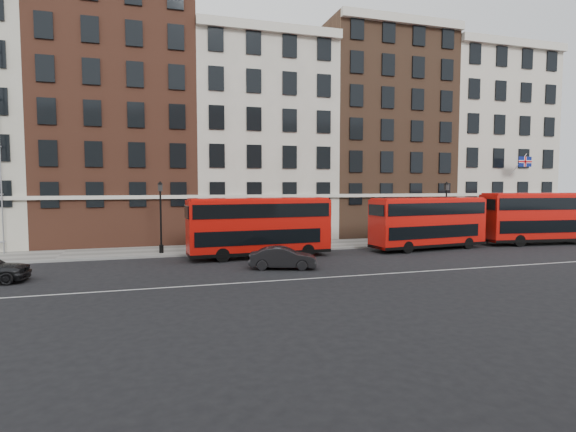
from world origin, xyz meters
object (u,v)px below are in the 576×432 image
object	(u,v)px
bus_d	(542,217)
traffic_light	(545,214)
bus_c	(428,222)
car_front	(283,258)
bus_b	(259,226)

from	to	relation	value
bus_d	traffic_light	world-z (taller)	bus_d
bus_c	car_front	xyz separation A→B (m)	(-13.42, -4.62, -1.56)
bus_b	bus_d	distance (m)	25.33
bus_c	bus_d	distance (m)	11.46
bus_b	traffic_light	bearing A→B (deg)	2.77
bus_d	car_front	world-z (taller)	bus_d
bus_b	car_front	xyz separation A→B (m)	(0.44, -4.62, -1.61)
bus_b	bus_d	size ratio (longest dim) A/B	0.94
bus_c	bus_d	bearing A→B (deg)	-6.48
bus_c	car_front	bearing A→B (deg)	-167.52
car_front	bus_c	bearing A→B (deg)	-53.16
bus_b	traffic_light	xyz separation A→B (m)	(28.43, 2.61, 0.16)
bus_d	traffic_light	size ratio (longest dim) A/B	3.33
bus_d	bus_c	bearing A→B (deg)	-173.72
bus_b	traffic_light	size ratio (longest dim) A/B	3.13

